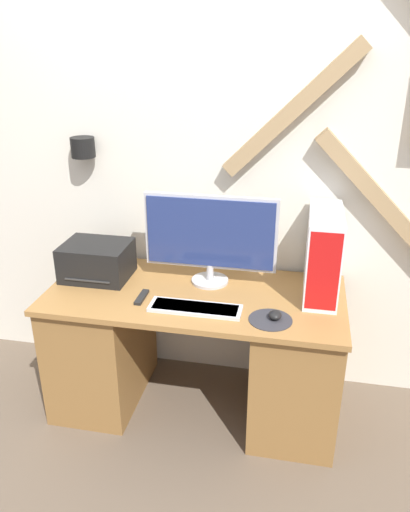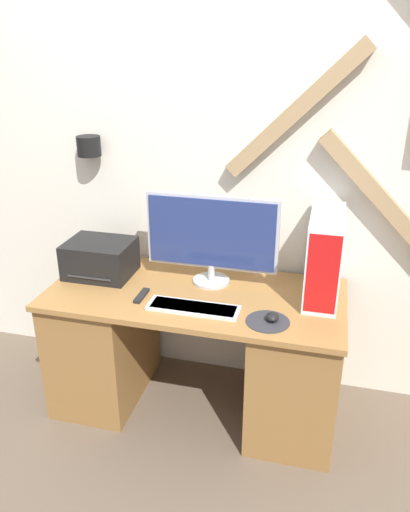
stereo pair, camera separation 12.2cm
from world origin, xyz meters
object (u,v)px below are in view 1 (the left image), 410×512
object	(u,v)px
monitor	(210,236)
keyboard	(195,308)
mouse	(275,315)
remote_control	(142,297)
computer_tower	(323,254)
printer	(97,261)

from	to	relation	value
monitor	keyboard	world-z (taller)	monitor
mouse	remote_control	size ratio (longest dim) A/B	0.49
monitor	computer_tower	xyz separation A→B (m)	(0.59, -0.01, -0.05)
keyboard	remote_control	bearing A→B (deg)	168.50
keyboard	printer	xyz separation A→B (m)	(-0.61, 0.26, 0.09)
computer_tower	printer	size ratio (longest dim) A/B	1.26
mouse	printer	bearing A→B (deg)	164.86
mouse	remote_control	xyz separation A→B (m)	(-0.69, 0.07, -0.02)
monitor	keyboard	distance (m)	0.41
mouse	remote_control	bearing A→B (deg)	173.95
monitor	remote_control	distance (m)	0.48
printer	computer_tower	bearing A→B (deg)	2.32
computer_tower	remote_control	world-z (taller)	computer_tower
printer	remote_control	bearing A→B (deg)	-31.95
mouse	computer_tower	world-z (taller)	computer_tower
monitor	computer_tower	bearing A→B (deg)	-1.20
printer	remote_control	size ratio (longest dim) A/B	2.40
keyboard	printer	world-z (taller)	printer
monitor	printer	world-z (taller)	monitor
keyboard	remote_control	xyz separation A→B (m)	(-0.29, 0.06, -0.00)
printer	monitor	bearing A→B (deg)	5.60
printer	remote_control	world-z (taller)	printer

